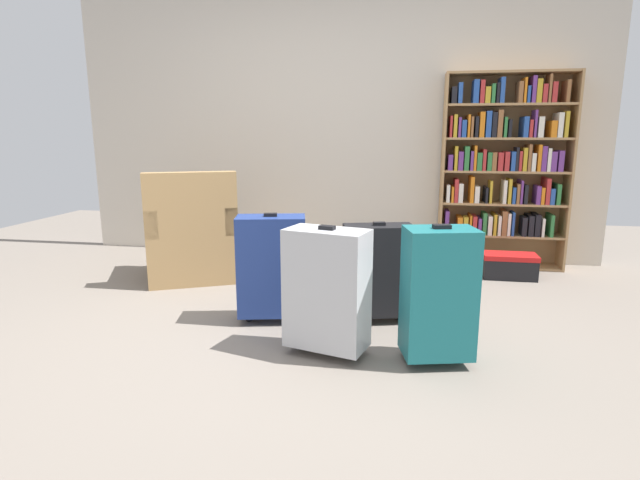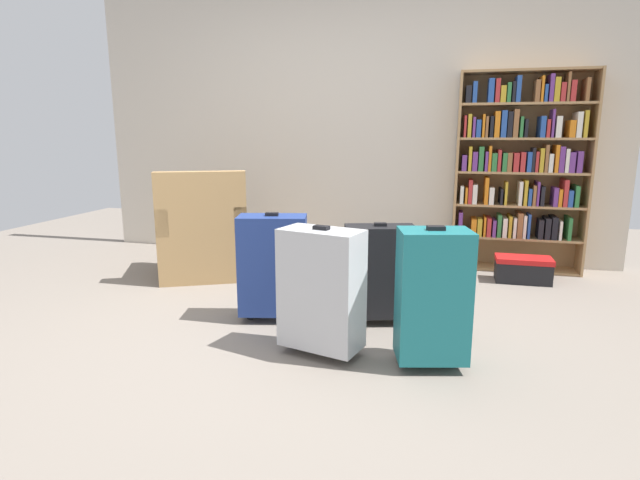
# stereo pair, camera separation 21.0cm
# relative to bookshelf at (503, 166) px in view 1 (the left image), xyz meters

# --- Properties ---
(ground_plane) EXTENTS (8.77, 8.77, 0.00)m
(ground_plane) POSITION_rel_bookshelf_xyz_m (-1.56, -1.99, -0.91)
(ground_plane) COLOR slate
(back_wall) EXTENTS (5.01, 0.10, 2.60)m
(back_wall) POSITION_rel_bookshelf_xyz_m (-1.56, 0.20, 0.39)
(back_wall) COLOR beige
(back_wall) RESTS_ON ground
(bookshelf) EXTENTS (1.08, 0.27, 1.70)m
(bookshelf) POSITION_rel_bookshelf_xyz_m (0.00, 0.00, 0.00)
(bookshelf) COLOR #A87F51
(bookshelf) RESTS_ON ground
(armchair) EXTENTS (0.93, 0.93, 0.90)m
(armchair) POSITION_rel_bookshelf_xyz_m (-2.57, -0.85, -0.59)
(armchair) COLOR #9E7A4C
(armchair) RESTS_ON ground
(mug) EXTENTS (0.12, 0.08, 0.10)m
(mug) POSITION_rel_bookshelf_xyz_m (-1.95, -0.82, -0.86)
(mug) COLOR #1959A5
(mug) RESTS_ON ground
(storage_box) EXTENTS (0.43, 0.24, 0.21)m
(storage_box) POSITION_rel_bookshelf_xyz_m (0.04, -0.40, -0.80)
(storage_box) COLOR black
(storage_box) RESTS_ON ground
(suitcase_black) EXTENTS (0.47, 0.31, 0.65)m
(suitcase_black) POSITION_rel_bookshelf_xyz_m (-0.99, -1.58, -0.57)
(suitcase_black) COLOR black
(suitcase_black) RESTS_ON ground
(suitcase_silver) EXTENTS (0.48, 0.33, 0.72)m
(suitcase_silver) POSITION_rel_bookshelf_xyz_m (-1.22, -2.13, -0.54)
(suitcase_silver) COLOR #B7BABF
(suitcase_silver) RESTS_ON ground
(suitcase_navy_blue) EXTENTS (0.47, 0.31, 0.70)m
(suitcase_navy_blue) POSITION_rel_bookshelf_xyz_m (-1.65, -1.70, -0.54)
(suitcase_navy_blue) COLOR navy
(suitcase_navy_blue) RESTS_ON ground
(suitcase_teal) EXTENTS (0.40, 0.32, 0.74)m
(suitcase_teal) POSITION_rel_bookshelf_xyz_m (-0.64, -2.14, -0.53)
(suitcase_teal) COLOR #19666B
(suitcase_teal) RESTS_ON ground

